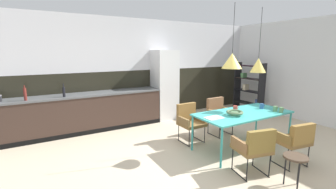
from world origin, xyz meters
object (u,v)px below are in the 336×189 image
Objects in this scene: open_shelf_unit at (249,86)px; pendant_lamp_over_table_far at (258,65)px; armchair_by_stool at (255,145)px; pendant_lamp_over_table_near at (232,61)px; mug_glass_clear at (262,106)px; mug_wide_latte at (235,108)px; mug_short_terracotta at (275,109)px; armchair_corner_seat at (295,138)px; fruit_bowl at (235,113)px; side_stool at (295,159)px; open_book at (214,118)px; armchair_head_of_table at (218,112)px; refrigerator_column at (165,85)px; bottle_spice_small at (25,94)px; mug_dark_espresso at (281,110)px; armchair_facing_counter at (189,118)px; dining_table at (243,115)px; bottle_oil_tall at (64,92)px.

pendant_lamp_over_table_far is at bearing -46.84° from open_shelf_unit.
pendant_lamp_over_table_near is at bearing 84.70° from armchair_by_stool.
mug_wide_latte is (-0.60, 0.15, -0.00)m from mug_glass_clear.
armchair_corner_seat is at bearing -122.40° from mug_short_terracotta.
fruit_bowl is at bearing 78.24° from armchair_by_stool.
open_book is at bearing 104.85° from side_stool.
armchair_head_of_table is 1.06m from fruit_bowl.
refrigerator_column is 2.99m from mug_short_terracotta.
armchair_by_stool is at bearing -47.26° from bottle_spice_small.
mug_dark_espresso is 5.11m from bottle_spice_small.
armchair_by_stool is at bearing 63.66° from armchair_head_of_table.
mug_wide_latte is 0.28× the size of side_stool.
pendant_lamp_over_table_near and pendant_lamp_over_table_far have the same top height.
side_stool is at bearing -49.22° from armchair_by_stool.
mug_short_terracotta is at bearing 66.58° from armchair_corner_seat.
open_shelf_unit reaches higher than bottle_spice_small.
pendant_lamp_over_table_far is at bearing 104.45° from armchair_head_of_table.
armchair_by_stool is 1.67× the size of side_stool.
open_shelf_unit reaches higher than mug_short_terracotta.
mug_dark_espresso is (1.28, 0.46, 0.28)m from armchair_by_stool.
armchair_facing_counter is 0.84m from armchair_head_of_table.
fruit_bowl is 0.36m from mug_wide_latte.
armchair_facing_counter reaches higher than dining_table.
refrigerator_column reaches higher than bottle_spice_small.
mug_short_terracotta is (1.36, -0.25, 0.05)m from open_book.
armchair_by_stool is 6.07× the size of mug_wide_latte.
open_book is at bearing -165.56° from mug_wide_latte.
armchair_facing_counter is 3.40m from bottle_spice_small.
bottle_oil_tall is (-3.55, 2.80, 0.24)m from mug_dark_espresso.
side_stool is at bearing -119.98° from pendant_lamp_over_table_far.
fruit_bowl is at bearing 168.04° from mug_short_terracotta.
open_shelf_unit is (2.82, 3.26, 0.38)m from side_stool.
refrigerator_column reaches higher than armchair_by_stool.
fruit_bowl is (0.01, -2.64, -0.18)m from refrigerator_column.
open_book reaches higher than side_stool.
armchair_corner_seat is 3.69m from open_shelf_unit.
fruit_bowl is 0.20× the size of open_shelf_unit.
open_book is 1.00× the size of bottle_spice_small.
armchair_facing_counter is at bearing 113.39° from fruit_bowl.
refrigerator_column is 2.71m from pendant_lamp_over_table_near.
mug_wide_latte reaches higher than open_book.
armchair_head_of_table is 2.67× the size of bottle_spice_small.
open_shelf_unit reaches higher than armchair_facing_counter.
bottle_spice_small is at bearing 143.43° from pendant_lamp_over_table_near.
armchair_head_of_table is at bearing -179.27° from armchair_facing_counter.
mug_wide_latte reaches higher than armchair_facing_counter.
bottle_spice_small is (-4.22, 2.38, 0.26)m from mug_glass_clear.
bottle_spice_small is 4.12m from pendant_lamp_over_table_near.
fruit_bowl is 3.38m from open_shelf_unit.
armchair_facing_counter is 1.80m from mug_dark_espresso.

